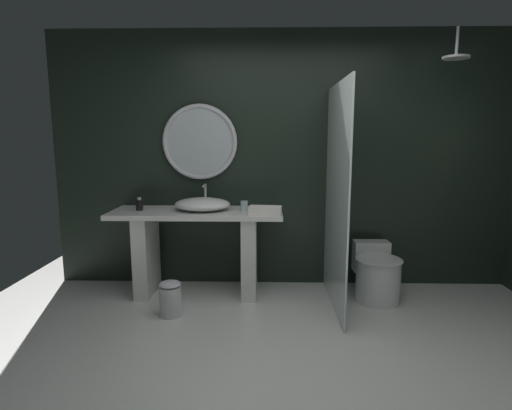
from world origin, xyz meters
TOP-DOWN VIEW (x-y plane):
  - ground_plane at (0.00, 0.00)m, footprint 5.76×5.76m
  - back_wall_panel at (0.00, 1.90)m, footprint 4.80×0.10m
  - vanity_counter at (-0.88, 1.53)m, footprint 1.65×0.59m
  - vessel_sink at (-0.82, 1.53)m, footprint 0.54×0.44m
  - tumbler_cup at (-0.41, 1.53)m, footprint 0.07×0.07m
  - soap_dispenser at (-1.43, 1.53)m, footprint 0.07×0.07m
  - round_wall_mirror at (-0.88, 1.81)m, footprint 0.76×0.05m
  - shower_glass_panel at (0.43, 1.27)m, footprint 0.02×1.16m
  - rain_shower_head at (1.46, 1.43)m, footprint 0.23×0.23m
  - toilet at (0.86, 1.43)m, footprint 0.43×0.62m
  - waste_bin at (-1.03, 0.99)m, footprint 0.19×0.19m
  - folded_hand_towel at (-0.21, 1.34)m, footprint 0.31×0.21m

SIDE VIEW (x-z plane):
  - ground_plane at x=0.00m, z-range 0.00..0.00m
  - waste_bin at x=-1.03m, z-range 0.00..0.32m
  - toilet at x=0.86m, z-range -0.01..0.50m
  - vanity_counter at x=-0.88m, z-range 0.10..0.94m
  - folded_hand_towel at x=-0.21m, z-range 0.84..0.91m
  - tumbler_cup at x=-0.41m, z-range 0.84..0.94m
  - soap_dispenser at x=-1.43m, z-range 0.83..0.96m
  - vessel_sink at x=-0.82m, z-range 0.78..1.02m
  - shower_glass_panel at x=0.43m, z-range 0.00..2.01m
  - back_wall_panel at x=0.00m, z-range 0.00..2.60m
  - round_wall_mirror at x=-0.88m, z-range 1.11..1.88m
  - rain_shower_head at x=1.46m, z-range 2.11..2.39m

